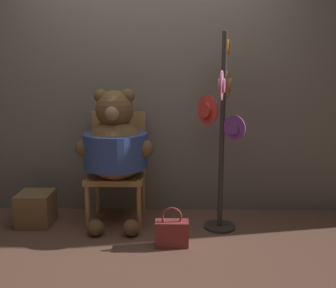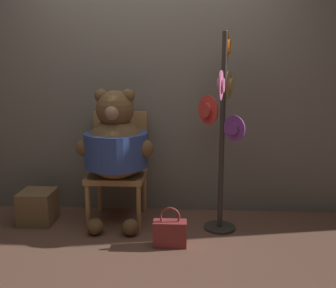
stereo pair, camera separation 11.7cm
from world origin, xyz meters
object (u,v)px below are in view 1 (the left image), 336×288
chair (118,164)px  hat_display_rack (222,118)px  teddy_bear (116,146)px  handbag_on_ground (172,232)px

chair → hat_display_rack: size_ratio=0.58×
chair → teddy_bear: teddy_bear is taller
chair → handbag_on_ground: (0.51, -0.60, -0.42)m
chair → hat_display_rack: bearing=-11.6°
chair → hat_display_rack: hat_display_rack is taller
chair → handbag_on_ground: 0.89m
teddy_bear → hat_display_rack: hat_display_rack is taller
chair → teddy_bear: 0.27m
hat_display_rack → handbag_on_ground: (-0.43, -0.40, -0.88)m
chair → teddy_bear: (0.01, -0.17, 0.21)m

